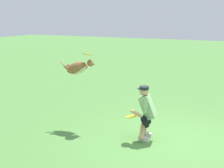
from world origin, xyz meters
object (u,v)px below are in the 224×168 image
Objects in this scene: dog at (78,68)px; frisbee_flying at (87,55)px; frisbee_held at (131,117)px; person at (146,111)px.

frisbee_flying is at bearing -2.14° from dog.
frisbee_flying reaches higher than dog.
dog is 4.09× the size of frisbee_held.
person is at bearing -8.45° from dog.
frisbee_flying is 1.10× the size of frisbee_held.
frisbee_flying is at bearing -14.35° from frisbee_held.
dog reaches higher than person.
frisbee_held is at bearing -18.28° from dog.
frisbee_held is at bearing 165.65° from frisbee_flying.
frisbee_flying reaches higher than frisbee_held.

